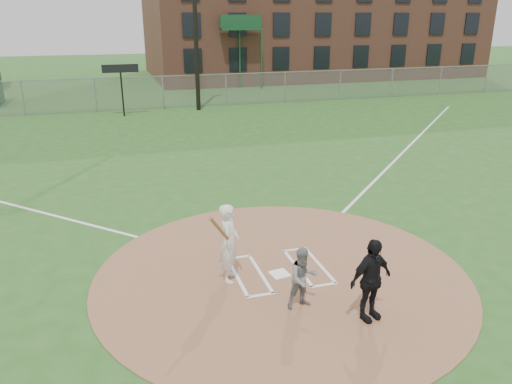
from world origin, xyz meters
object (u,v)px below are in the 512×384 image
object	(u,v)px
home_plate	(279,274)
catcher	(303,278)
umpire	(371,280)
batter_at_plate	(229,243)

from	to	relation	value
home_plate	catcher	bearing A→B (deg)	-89.46
catcher	umpire	xyz separation A→B (m)	(1.06, -0.76, 0.19)
umpire	batter_at_plate	world-z (taller)	batter_at_plate
catcher	umpire	bearing A→B (deg)	-41.49
home_plate	batter_at_plate	size ratio (longest dim) A/B	0.22
umpire	batter_at_plate	xyz separation A→B (m)	(-2.19, 2.22, 0.06)
catcher	home_plate	bearing A→B (deg)	84.61
home_plate	catcher	xyz separation A→B (m)	(0.01, -1.34, 0.62)
home_plate	umpire	bearing A→B (deg)	-63.00
home_plate	batter_at_plate	bearing A→B (deg)	174.13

